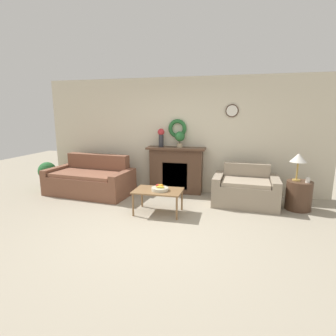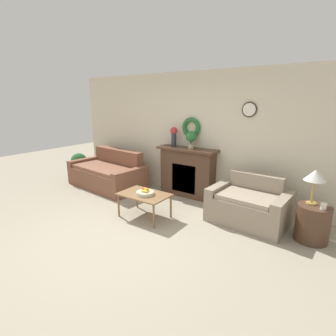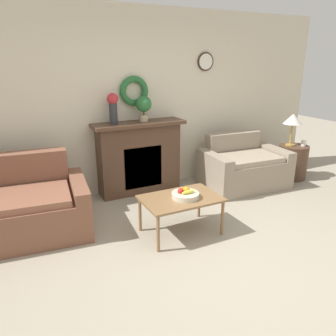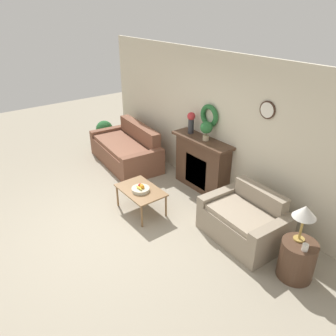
{
  "view_description": "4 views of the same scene",
  "coord_description": "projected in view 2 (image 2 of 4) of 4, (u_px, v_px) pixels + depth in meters",
  "views": [
    {
      "loc": [
        1.16,
        -3.79,
        1.85
      ],
      "look_at": [
        0.0,
        1.11,
        0.82
      ],
      "focal_mm": 28.0,
      "sensor_mm": 36.0,
      "label": 1
    },
    {
      "loc": [
        2.81,
        -2.65,
        2.11
      ],
      "look_at": [
        0.08,
        1.26,
        0.86
      ],
      "focal_mm": 28.0,
      "sensor_mm": 36.0,
      "label": 2
    },
    {
      "loc": [
        -1.8,
        -2.25,
        1.96
      ],
      "look_at": [
        -0.03,
        1.28,
        0.65
      ],
      "focal_mm": 35.0,
      "sensor_mm": 36.0,
      "label": 3
    },
    {
      "loc": [
        4.17,
        -1.88,
        3.45
      ],
      "look_at": [
        0.22,
        1.15,
        0.9
      ],
      "focal_mm": 35.0,
      "sensor_mm": 36.0,
      "label": 4
    }
  ],
  "objects": [
    {
      "name": "ground_plane",
      "position": [
        119.0,
        236.0,
        4.19
      ],
      "size": [
        16.0,
        16.0,
        0.0
      ],
      "primitive_type": "plane",
      "color": "#9E937F"
    },
    {
      "name": "loveseat_right",
      "position": [
        249.0,
        205.0,
        4.61
      ],
      "size": [
        1.35,
        0.96,
        0.82
      ],
      "rotation": [
        0.0,
        0.0,
        -0.06
      ],
      "color": "gray",
      "rests_on": "ground_plane"
    },
    {
      "name": "mug",
      "position": [
        324.0,
        206.0,
        3.77
      ],
      "size": [
        0.08,
        0.08,
        0.1
      ],
      "color": "silver",
      "rests_on": "side_table_by_loveseat"
    },
    {
      "name": "couch_left",
      "position": [
        108.0,
        174.0,
        6.53
      ],
      "size": [
        2.05,
        1.19,
        0.9
      ],
      "rotation": [
        0.0,
        0.0,
        -0.1
      ],
      "color": "brown",
      "rests_on": "ground_plane"
    },
    {
      "name": "potted_plant_on_mantel",
      "position": [
        191.0,
        138.0,
        5.58
      ],
      "size": [
        0.23,
        0.23,
        0.37
      ],
      "color": "tan",
      "rests_on": "fireplace"
    },
    {
      "name": "table_lamp",
      "position": [
        315.0,
        176.0,
        3.88
      ],
      "size": [
        0.31,
        0.31,
        0.54
      ],
      "color": "#B28E42",
      "rests_on": "side_table_by_loveseat"
    },
    {
      "name": "side_table_by_loveseat",
      "position": [
        313.0,
        223.0,
        3.99
      ],
      "size": [
        0.48,
        0.48,
        0.57
      ],
      "color": "#4C3323",
      "rests_on": "ground_plane"
    },
    {
      "name": "vase_on_mantel_left",
      "position": [
        174.0,
        135.0,
        5.84
      ],
      "size": [
        0.16,
        0.16,
        0.43
      ],
      "color": "#2D2D33",
      "rests_on": "fireplace"
    },
    {
      "name": "fireplace",
      "position": [
        187.0,
        172.0,
        5.84
      ],
      "size": [
        1.37,
        0.41,
        1.09
      ],
      "color": "#4C3323",
      "rests_on": "ground_plane"
    },
    {
      "name": "fruit_bowl",
      "position": [
        145.0,
        192.0,
        4.71
      ],
      "size": [
        0.32,
        0.32,
        0.12
      ],
      "color": "beige",
      "rests_on": "coffee_table"
    },
    {
      "name": "wall_back",
      "position": [
        195.0,
        135.0,
        5.76
      ],
      "size": [
        6.8,
        0.16,
        2.7
      ],
      "color": "beige",
      "rests_on": "ground_plane"
    },
    {
      "name": "coffee_table",
      "position": [
        144.0,
        196.0,
        4.77
      ],
      "size": [
        0.9,
        0.59,
        0.45
      ],
      "color": "olive",
      "rests_on": "ground_plane"
    },
    {
      "name": "potted_plant_floor_by_couch",
      "position": [
        79.0,
        163.0,
        7.21
      ],
      "size": [
        0.44,
        0.44,
        0.7
      ],
      "color": "tan",
      "rests_on": "ground_plane"
    }
  ]
}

